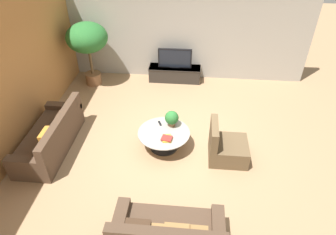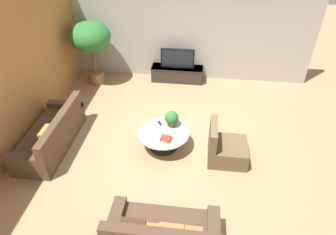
# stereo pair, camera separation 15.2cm
# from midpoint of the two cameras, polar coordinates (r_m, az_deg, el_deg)

# --- Properties ---
(ground_plane) EXTENTS (24.00, 24.00, 0.00)m
(ground_plane) POSITION_cam_midpoint_polar(r_m,az_deg,el_deg) (6.84, 0.87, -4.91)
(ground_plane) COLOR #9E7A56
(back_wall_stone) EXTENTS (7.40, 0.12, 3.00)m
(back_wall_stone) POSITION_cam_midpoint_polar(r_m,az_deg,el_deg) (8.92, 3.36, 16.54)
(back_wall_stone) COLOR #A39E93
(back_wall_stone) RESTS_ON ground
(side_wall_left) EXTENTS (0.12, 7.40, 3.00)m
(side_wall_left) POSITION_cam_midpoint_polar(r_m,az_deg,el_deg) (7.19, -25.88, 7.81)
(side_wall_left) COLOR #B2753D
(side_wall_left) RESTS_ON ground
(media_console) EXTENTS (1.55, 0.50, 0.44)m
(media_console) POSITION_cam_midpoint_polar(r_m,az_deg,el_deg) (9.15, 2.24, 8.38)
(media_console) COLOR #2D2823
(media_console) RESTS_ON ground
(television) EXTENTS (0.98, 0.13, 0.57)m
(television) POSITION_cam_midpoint_polar(r_m,az_deg,el_deg) (8.93, 2.32, 11.16)
(television) COLOR black
(television) RESTS_ON media_console
(coffee_table) EXTENTS (1.13, 1.13, 0.41)m
(coffee_table) POSITION_cam_midpoint_polar(r_m,az_deg,el_deg) (6.56, -0.22, -3.66)
(coffee_table) COLOR black
(coffee_table) RESTS_ON ground
(couch_by_wall) EXTENTS (0.84, 2.07, 0.84)m
(couch_by_wall) POSITION_cam_midpoint_polar(r_m,az_deg,el_deg) (7.05, -20.68, -3.25)
(couch_by_wall) COLOR #4C3828
(couch_by_wall) RESTS_ON ground
(armchair_wicker) EXTENTS (0.80, 0.76, 0.86)m
(armchair_wicker) POSITION_cam_midpoint_polar(r_m,az_deg,el_deg) (6.42, 11.48, -5.84)
(armchair_wicker) COLOR brown
(armchair_wicker) RESTS_ON ground
(potted_palm_tall) EXTENTS (1.14, 1.14, 1.84)m
(potted_palm_tall) POSITION_cam_midpoint_polar(r_m,az_deg,el_deg) (8.81, -14.07, 14.21)
(potted_palm_tall) COLOR brown
(potted_palm_tall) RESTS_ON ground
(potted_plant_tabletop) EXTENTS (0.31, 0.31, 0.36)m
(potted_plant_tabletop) POSITION_cam_midpoint_polar(r_m,az_deg,el_deg) (6.56, 1.35, -0.12)
(potted_plant_tabletop) COLOR brown
(potted_plant_tabletop) RESTS_ON coffee_table
(book_stack) EXTENTS (0.25, 0.27, 0.06)m
(book_stack) POSITION_cam_midpoint_polar(r_m,az_deg,el_deg) (6.28, 0.31, -3.98)
(book_stack) COLOR gold
(book_stack) RESTS_ON coffee_table
(remote_black) EXTENTS (0.10, 0.16, 0.02)m
(remote_black) POSITION_cam_midpoint_polar(r_m,az_deg,el_deg) (6.72, -0.93, -1.08)
(remote_black) COLOR black
(remote_black) RESTS_ON coffee_table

